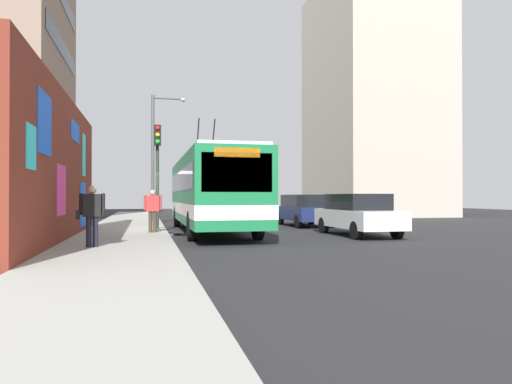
% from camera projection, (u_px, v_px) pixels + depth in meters
% --- Properties ---
extents(ground_plane, '(80.00, 80.00, 0.00)m').
position_uv_depth(ground_plane, '(166.00, 232.00, 19.99)').
color(ground_plane, '#232326').
extents(sidewalk_slab, '(48.00, 3.20, 0.15)m').
position_uv_depth(sidewalk_slab, '(126.00, 231.00, 19.63)').
color(sidewalk_slab, '#9E9B93').
rests_on(sidewalk_slab, ground_plane).
extents(graffiti_wall, '(13.39, 0.32, 4.67)m').
position_uv_depth(graffiti_wall, '(63.00, 169.00, 15.07)').
color(graffiti_wall, maroon).
rests_on(graffiti_wall, ground_plane).
extents(building_far_left, '(12.15, 6.56, 19.00)m').
position_uv_depth(building_far_left, '(5.00, 65.00, 29.16)').
color(building_far_left, gray).
rests_on(building_far_left, ground_plane).
extents(building_far_right, '(10.91, 8.43, 18.59)m').
position_uv_depth(building_far_right, '(373.00, 100.00, 38.56)').
color(building_far_right, '#B2A899').
rests_on(building_far_right, ground_plane).
extents(city_bus, '(12.08, 2.53, 4.93)m').
position_uv_depth(city_bus, '(210.00, 190.00, 19.89)').
color(city_bus, '#19723F').
rests_on(city_bus, ground_plane).
extents(parked_car_white, '(4.69, 1.76, 1.58)m').
position_uv_depth(parked_car_white, '(357.00, 214.00, 18.14)').
color(parked_car_white, white).
rests_on(parked_car_white, ground_plane).
extents(parked_car_navy, '(4.65, 1.94, 1.58)m').
position_uv_depth(parked_car_navy, '(305.00, 209.00, 24.10)').
color(parked_car_navy, navy).
rests_on(parked_car_navy, ground_plane).
extents(pedestrian_at_curb, '(0.22, 0.65, 1.58)m').
position_uv_depth(pedestrian_at_curb, '(153.00, 208.00, 17.77)').
color(pedestrian_at_curb, '#3F3326').
rests_on(pedestrian_at_curb, sidewalk_slab).
extents(pedestrian_near_wall, '(0.22, 0.73, 1.61)m').
position_uv_depth(pedestrian_near_wall, '(92.00, 211.00, 12.60)').
color(pedestrian_near_wall, '#1E1E2D').
rests_on(pedestrian_near_wall, sidewalk_slab).
extents(traffic_light, '(0.49, 0.28, 4.29)m').
position_uv_depth(traffic_light, '(157.00, 159.00, 19.67)').
color(traffic_light, '#2D382D').
rests_on(traffic_light, sidewalk_slab).
extents(street_lamp, '(0.44, 1.87, 6.88)m').
position_uv_depth(street_lamp, '(157.00, 149.00, 26.15)').
color(street_lamp, '#4C4C51').
rests_on(street_lamp, sidewalk_slab).
extents(curbside_puddle, '(1.32, 1.32, 0.00)m').
position_uv_depth(curbside_puddle, '(183.00, 235.00, 18.66)').
color(curbside_puddle, black).
rests_on(curbside_puddle, ground_plane).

